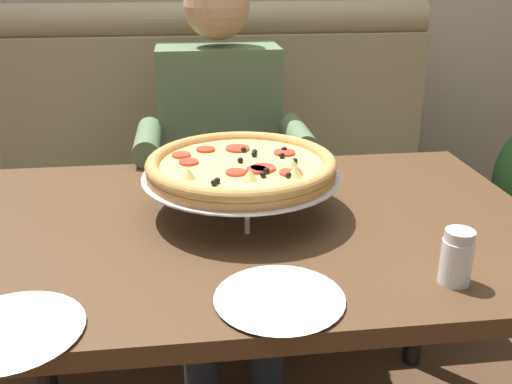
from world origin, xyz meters
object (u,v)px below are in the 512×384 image
(booth_bench, at_px, (222,202))
(dining_table, at_px, (248,254))
(plate_near_right, at_px, (279,295))
(plate_near_left, at_px, (10,328))
(shaker_oregano, at_px, (456,261))
(diner_main, at_px, (222,146))
(pizza, at_px, (241,167))

(booth_bench, distance_m, dining_table, 0.94)
(plate_near_right, bearing_deg, plate_near_left, -174.87)
(dining_table, distance_m, plate_near_left, 0.57)
(plate_near_left, bearing_deg, booth_bench, 71.77)
(shaker_oregano, height_order, plate_near_right, shaker_oregano)
(diner_main, distance_m, shaker_oregano, 1.01)
(pizza, height_order, plate_near_left, pizza)
(diner_main, xyz_separation_m, shaker_oregano, (0.36, -0.95, 0.06))
(diner_main, bearing_deg, dining_table, -88.68)
(shaker_oregano, distance_m, plate_near_right, 0.33)
(diner_main, distance_m, plate_near_left, 1.09)
(dining_table, xyz_separation_m, diner_main, (-0.01, 0.64, 0.06))
(booth_bench, distance_m, diner_main, 0.41)
(diner_main, bearing_deg, plate_near_left, -111.89)
(diner_main, height_order, plate_near_left, diner_main)
(plate_near_right, bearing_deg, shaker_oregano, 3.74)
(dining_table, xyz_separation_m, plate_near_left, (-0.42, -0.37, 0.09))
(booth_bench, bearing_deg, plate_near_right, -89.12)
(diner_main, height_order, pizza, diner_main)
(shaker_oregano, distance_m, plate_near_left, 0.77)
(dining_table, relative_size, plate_near_left, 5.81)
(booth_bench, relative_size, pizza, 3.75)
(shaker_oregano, xyz_separation_m, plate_near_right, (-0.33, -0.02, -0.03))
(booth_bench, height_order, plate_near_left, booth_bench)
(dining_table, height_order, diner_main, diner_main)
(pizza, bearing_deg, plate_near_right, -86.23)
(booth_bench, relative_size, plate_near_left, 7.39)
(diner_main, distance_m, pizza, 0.59)
(dining_table, bearing_deg, booth_bench, 90.00)
(booth_bench, bearing_deg, shaker_oregano, -74.05)
(dining_table, distance_m, shaker_oregano, 0.48)
(dining_table, height_order, shaker_oregano, shaker_oregano)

